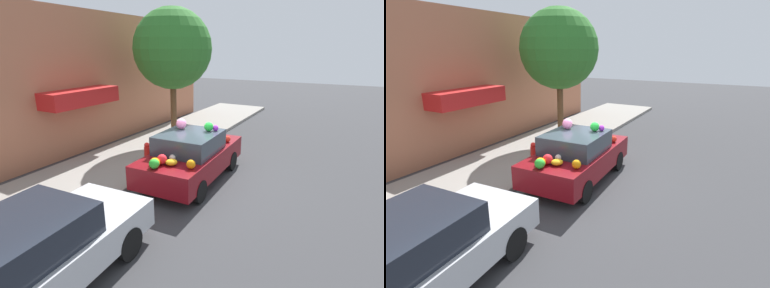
# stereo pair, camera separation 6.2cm
# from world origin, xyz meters

# --- Properties ---
(ground_plane) EXTENTS (60.00, 60.00, 0.00)m
(ground_plane) POSITION_xyz_m (0.00, 0.00, 0.00)
(ground_plane) COLOR #38383A
(sidewalk_curb) EXTENTS (24.00, 3.20, 0.14)m
(sidewalk_curb) POSITION_xyz_m (0.00, 2.70, 0.07)
(sidewalk_curb) COLOR gray
(sidewalk_curb) RESTS_ON ground
(building_facade) EXTENTS (18.00, 1.20, 5.16)m
(building_facade) POSITION_xyz_m (-0.00, 4.92, 2.56)
(building_facade) COLOR #B26B4C
(building_facade) RESTS_ON ground
(street_tree) EXTENTS (3.03, 3.03, 5.16)m
(street_tree) POSITION_xyz_m (2.77, 2.33, 3.77)
(street_tree) COLOR brown
(street_tree) RESTS_ON sidewalk_curb
(fire_hydrant) EXTENTS (0.20, 0.20, 0.70)m
(fire_hydrant) POSITION_xyz_m (0.16, 1.76, 0.49)
(fire_hydrant) COLOR red
(fire_hydrant) RESTS_ON sidewalk_curb
(art_car) EXTENTS (4.03, 1.94, 1.80)m
(art_car) POSITION_xyz_m (-0.05, -0.03, 0.77)
(art_car) COLOR maroon
(art_car) RESTS_ON ground
(parked_car_plain) EXTENTS (4.18, 1.95, 1.43)m
(parked_car_plain) POSITION_xyz_m (-5.10, -0.02, 0.73)
(parked_car_plain) COLOR #B7BABF
(parked_car_plain) RESTS_ON ground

